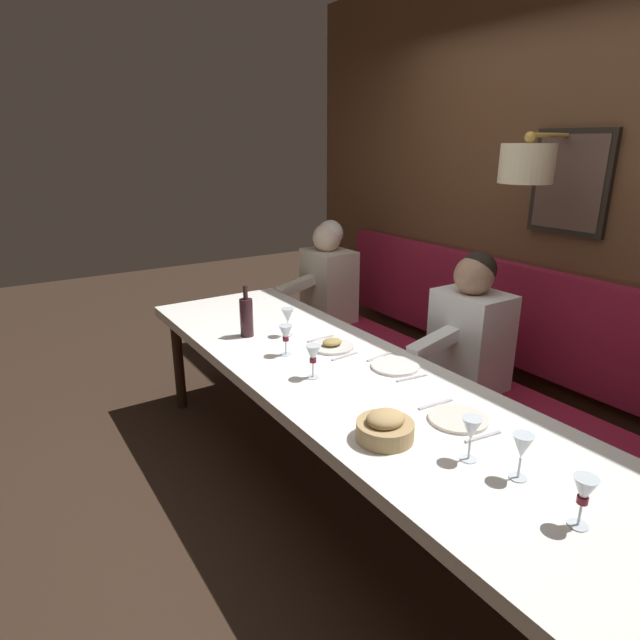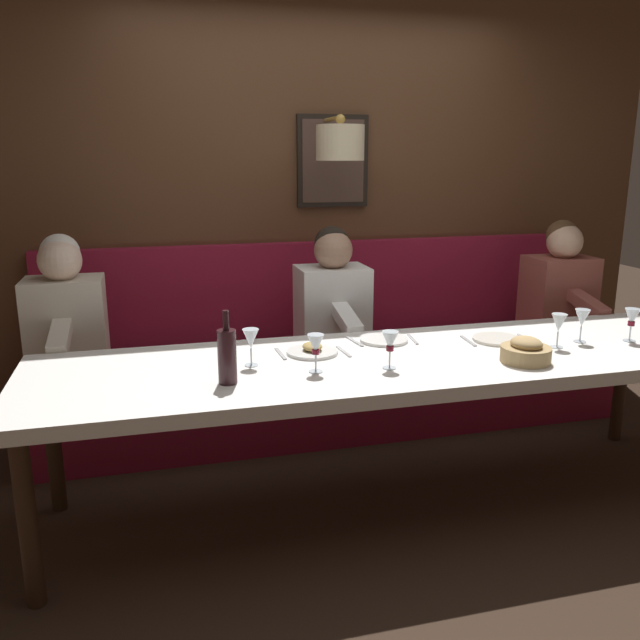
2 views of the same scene
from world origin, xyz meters
name	(u,v)px [view 1 (image 1 of 2)]	position (x,y,z in m)	size (l,w,h in m)	color
ground_plane	(348,505)	(0.00, 0.00, 0.00)	(12.00, 12.00, 0.00)	#332319
dining_table	(350,387)	(0.00, 0.00, 0.68)	(0.90, 3.28, 0.74)	white
banquette_bench	(469,421)	(0.89, 0.00, 0.23)	(0.52, 3.48, 0.45)	maroon
back_wall_panel	(554,222)	(1.46, 0.00, 1.36)	(0.59, 4.68, 2.90)	#51331E
diner_near	(471,326)	(0.88, 0.05, 0.82)	(0.60, 0.40, 0.79)	white
diner_middle	(328,275)	(0.88, 1.50, 0.82)	(0.60, 0.40, 0.79)	beige
place_setting_0	(332,345)	(0.14, 0.36, 0.75)	(0.24, 0.32, 0.05)	silver
place_setting_1	(458,419)	(0.11, -0.58, 0.75)	(0.24, 0.32, 0.01)	silver
place_setting_2	(395,366)	(0.25, -0.04, 0.75)	(0.24, 0.33, 0.01)	white
wine_glass_0	(584,492)	(-0.06, -1.21, 0.86)	(0.07, 0.07, 0.16)	silver
wine_glass_1	(522,448)	(-0.01, -0.96, 0.86)	(0.07, 0.07, 0.16)	silver
wine_glass_2	(286,334)	(-0.12, 0.41, 0.86)	(0.07, 0.07, 0.16)	silver
wine_glass_3	(288,316)	(0.03, 0.66, 0.86)	(0.07, 0.07, 0.16)	silver
wine_glass_4	(471,430)	(-0.06, -0.79, 0.86)	(0.07, 0.07, 0.16)	silver
wine_glass_5	(313,355)	(-0.16, 0.09, 0.86)	(0.07, 0.07, 0.16)	silver
wine_bottle	(246,317)	(-0.17, 0.78, 0.86)	(0.08, 0.08, 0.30)	#33191E
bread_bowl	(385,428)	(-0.22, -0.53, 0.79)	(0.22, 0.22, 0.12)	tan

